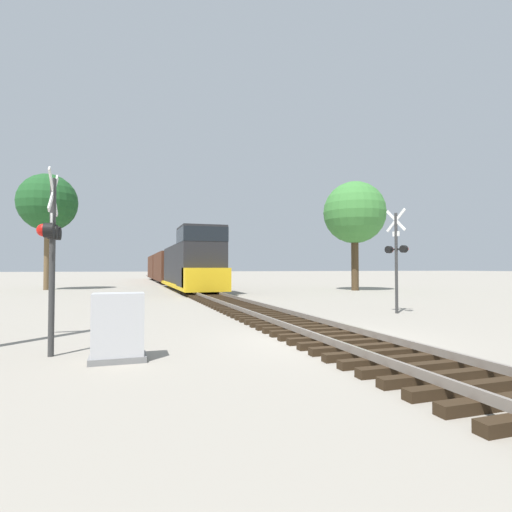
# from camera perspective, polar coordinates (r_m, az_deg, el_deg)

# --- Properties ---
(ground_plane) EXTENTS (400.00, 400.00, 0.00)m
(ground_plane) POSITION_cam_1_polar(r_m,az_deg,el_deg) (10.56, 10.61, -11.73)
(ground_plane) COLOR gray
(rail_track_bed) EXTENTS (2.60, 160.00, 0.31)m
(rail_track_bed) POSITION_cam_1_polar(r_m,az_deg,el_deg) (10.54, 10.60, -11.01)
(rail_track_bed) COLOR black
(rail_track_bed) RESTS_ON ground
(freight_train) EXTENTS (3.01, 45.29, 4.71)m
(freight_train) POSITION_cam_1_polar(r_m,az_deg,el_deg) (46.63, -12.00, -1.51)
(freight_train) COLOR #232326
(freight_train) RESTS_ON ground
(crossing_signal_near) EXTENTS (0.35, 1.00, 3.89)m
(crossing_signal_near) POSITION_cam_1_polar(r_m,az_deg,el_deg) (9.40, -27.26, 1.92)
(crossing_signal_near) COLOR #333333
(crossing_signal_near) RESTS_ON ground
(crossing_signal_far) EXTENTS (0.56, 1.01, 4.25)m
(crossing_signal_far) POSITION_cam_1_polar(r_m,az_deg,el_deg) (17.22, 19.45, 0.38)
(crossing_signal_far) COLOR #333333
(crossing_signal_far) RESTS_ON ground
(relay_cabinet) EXTENTS (1.07, 0.64, 1.35)m
(relay_cabinet) POSITION_cam_1_polar(r_m,az_deg,el_deg) (8.45, -19.10, -9.65)
(relay_cabinet) COLOR slate
(relay_cabinet) RESTS_ON ground
(tree_far_right) EXTENTS (5.09, 5.09, 8.96)m
(tree_far_right) POSITION_cam_1_polar(r_m,az_deg,el_deg) (34.02, 13.90, 5.98)
(tree_far_right) COLOR #473521
(tree_far_right) RESTS_ON ground
(tree_mid_background) EXTENTS (4.79, 4.79, 9.76)m
(tree_mid_background) POSITION_cam_1_polar(r_m,az_deg,el_deg) (38.19, -27.62, 6.73)
(tree_mid_background) COLOR brown
(tree_mid_background) RESTS_ON ground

